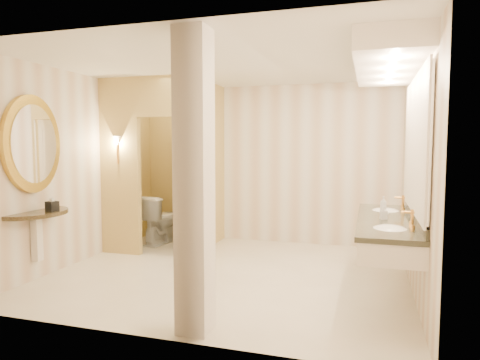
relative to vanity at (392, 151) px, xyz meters
name	(u,v)px	position (x,y,z in m)	size (l,w,h in m)	color
floor	(229,273)	(-1.98, 0.26, -1.63)	(4.50, 4.50, 0.00)	white
ceiling	(229,65)	(-1.98, 0.26, 1.07)	(4.50, 4.50, 0.00)	white
wall_back	(265,164)	(-1.98, 2.26, -0.28)	(4.50, 0.02, 2.70)	silver
wall_front	(155,185)	(-1.98, -1.74, -0.28)	(4.50, 0.02, 2.70)	silver
wall_left	(82,168)	(-4.23, 0.26, -0.28)	(0.02, 4.00, 2.70)	silver
wall_right	(415,175)	(0.27, 0.26, -0.28)	(0.02, 4.00, 2.70)	silver
toilet_closet	(181,164)	(-3.11, 1.23, -0.24)	(1.50, 1.55, 2.70)	#DCCE73
wall_sconce	(117,142)	(-3.90, 0.69, 0.10)	(0.14, 0.14, 0.42)	gold
vanity	(392,151)	(0.00, 0.00, 0.00)	(0.75, 2.40, 2.09)	white
console_shelf	(33,174)	(-4.19, -0.72, -0.29)	(0.92, 0.92, 1.91)	black
pillar	(194,184)	(-1.72, -1.50, -0.28)	(0.29, 0.29, 2.70)	white
tissue_box	(52,206)	(-3.97, -0.66, -0.69)	(0.12, 0.12, 0.12)	black
toilet	(160,219)	(-3.67, 1.56, -1.21)	(0.46, 0.81, 0.83)	white
soap_bottle_a	(384,213)	(-0.07, -0.09, -0.68)	(0.07, 0.07, 0.15)	beige
soap_bottle_b	(385,211)	(-0.05, 0.14, -0.70)	(0.08, 0.08, 0.11)	silver
soap_bottle_c	(383,205)	(-0.07, 0.33, -0.65)	(0.08, 0.08, 0.20)	#C6B28C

